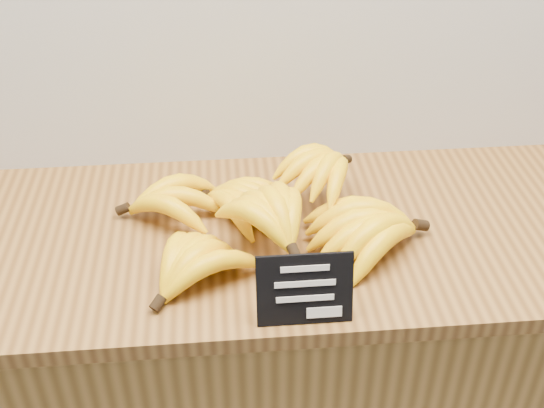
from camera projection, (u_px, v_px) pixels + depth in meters
The scene contains 4 objects.
counter at pixel (270, 399), 1.52m from camera, with size 1.52×0.50×0.90m, color olive.
counter_top at pixel (270, 235), 1.25m from camera, with size 1.54×0.54×0.03m, color brown.
chalkboard_sign at pixel (305, 290), 1.02m from camera, with size 0.15×0.01×0.12m, color black.
banana_pile at pixel (267, 215), 1.20m from camera, with size 0.55×0.38×0.12m.
Camera 1 is at (0.05, 1.76, 1.68)m, focal length 45.00 mm.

